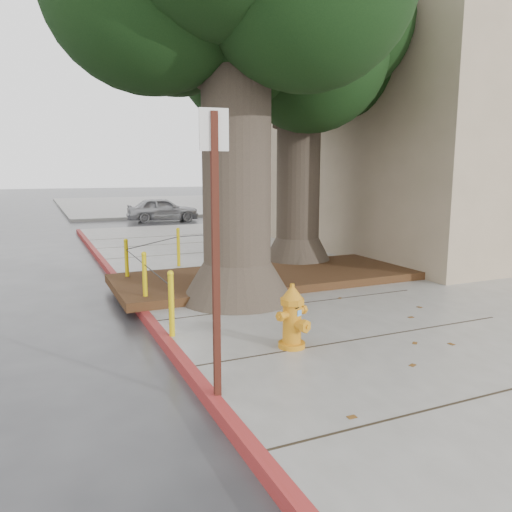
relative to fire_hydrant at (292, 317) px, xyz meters
The scene contains 14 objects.
ground 0.81m from the fire_hydrant, ahead, with size 140.00×140.00×0.00m, color #28282B.
sidewalk_main 7.01m from the fire_hydrant, 20.07° to the left, with size 16.00×26.00×0.15m, color slate.
sidewalk_far 30.62m from the fire_hydrant, 77.61° to the left, with size 16.00×20.00×0.15m, color slate.
curb_red 2.84m from the fire_hydrant, 120.79° to the left, with size 0.14×26.00×0.16m, color maroon.
planter_bed 4.09m from the fire_hydrant, 68.86° to the left, with size 6.40×2.60×0.16m, color black.
building_corner 14.21m from the fire_hydrant, 38.48° to the left, with size 12.00×13.00×10.00m, color tan.
building_side_white 31.00m from the fire_hydrant, 57.39° to the left, with size 10.00×10.00×9.00m, color silver.
building_side_grey 39.45m from the fire_hydrant, 54.72° to the left, with size 12.00×14.00×12.00m, color slate.
tree_far 7.57m from the fire_hydrant, 58.46° to the left, with size 4.50×3.80×7.17m.
bollard_ring 4.29m from the fire_hydrant, 93.98° to the left, with size 3.79×5.39×0.95m.
fire_hydrant is the anchor object (origin of this frame).
signpost 2.07m from the fire_hydrant, 145.84° to the right, with size 0.29×0.08×2.90m.
car_silver 18.75m from the fire_hydrant, 81.51° to the left, with size 1.39×3.45×1.18m, color #9C9DA1.
car_red 20.59m from the fire_hydrant, 61.97° to the left, with size 1.16×3.32×1.09m, color maroon.
Camera 1 is at (-3.58, -5.46, 2.46)m, focal length 35.00 mm.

